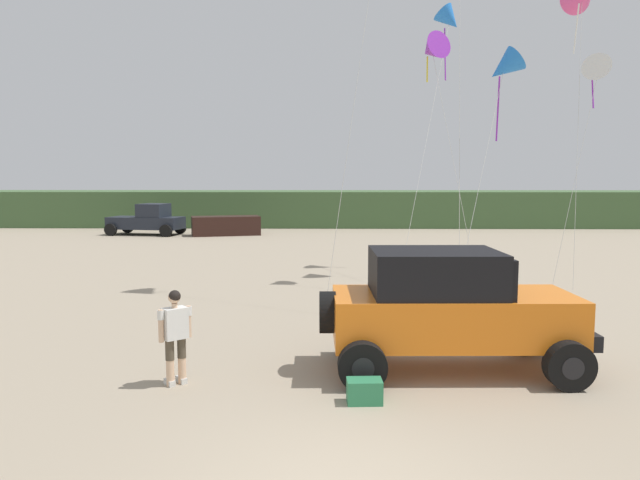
% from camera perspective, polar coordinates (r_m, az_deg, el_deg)
% --- Properties ---
extents(dune_ridge, '(90.00, 7.33, 2.60)m').
position_cam_1_polar(dune_ridge, '(45.43, 1.24, 3.13)').
color(dune_ridge, '#426038').
rests_on(dune_ridge, ground_plane).
extents(jeep, '(4.88, 2.48, 2.26)m').
position_cam_1_polar(jeep, '(11.17, 12.42, -6.39)').
color(jeep, orange).
rests_on(jeep, ground_plane).
extents(person_watching, '(0.51, 0.46, 1.67)m').
position_cam_1_polar(person_watching, '(10.55, -13.87, -8.65)').
color(person_watching, '#DBB28E').
rests_on(person_watching, ground_plane).
extents(cooler_box, '(0.58, 0.39, 0.38)m').
position_cam_1_polar(cooler_box, '(9.70, 4.34, -14.42)').
color(cooler_box, '#2D7F51').
rests_on(cooler_box, ground_plane).
extents(distant_pickup, '(4.85, 3.07, 1.98)m').
position_cam_1_polar(distant_pickup, '(38.87, -16.37, 1.87)').
color(distant_pickup, '#1E232D').
rests_on(distant_pickup, ground_plane).
extents(distant_sedan, '(4.51, 2.80, 1.20)m').
position_cam_1_polar(distant_sedan, '(37.55, -9.12, 1.38)').
color(distant_sedan, black).
rests_on(distant_sedan, ground_plane).
extents(kite_yellow_diamond, '(2.75, 3.82, 7.50)m').
position_cam_1_polar(kite_yellow_diamond, '(19.14, 17.43, 15.65)').
color(kite_yellow_diamond, blue).
rests_on(kite_yellow_diamond, ground_plane).
extents(kite_black_sled, '(2.60, 2.42, 7.81)m').
position_cam_1_polar(kite_black_sled, '(22.50, 25.39, 14.57)').
color(kite_black_sled, white).
rests_on(kite_black_sled, ground_plane).
extents(kite_orange_streamer, '(3.16, 6.14, 10.38)m').
position_cam_1_polar(kite_orange_streamer, '(24.85, 12.46, 20.11)').
color(kite_orange_streamer, blue).
rests_on(kite_orange_streamer, ground_plane).
extents(kite_white_parafoil, '(2.26, 2.10, 8.85)m').
position_cam_1_polar(kite_white_parafoil, '(22.38, 10.80, 17.71)').
color(kite_white_parafoil, purple).
rests_on(kite_white_parafoil, ground_plane).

